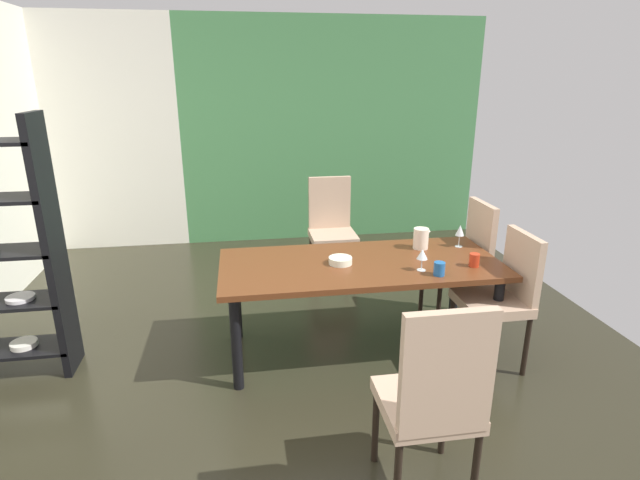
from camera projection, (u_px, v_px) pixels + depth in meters
ground_plane at (304, 377)px, 3.47m from camera, size 5.21×6.34×0.02m
back_panel_interior at (110, 136)px, 5.69m from camera, size 1.57×0.10×2.64m
garden_window_panel at (334, 132)px, 6.09m from camera, size 3.64×0.10×2.64m
dining_table at (360, 272)px, 3.59m from camera, size 2.00×0.89×0.71m
chair_right_near at (503, 292)px, 3.46m from camera, size 0.44×0.44×0.97m
chair_head_near at (434, 396)px, 2.29m from camera, size 0.44×0.44×1.07m
chair_right_far at (465, 258)px, 4.05m from camera, size 0.44×0.44×1.03m
chair_head_far at (331, 225)px, 4.93m from camera, size 0.44×0.45×1.03m
wine_glass_east at (422, 255)px, 3.38m from camera, size 0.07×0.07×0.15m
wine_glass_near_window at (460, 231)px, 3.84m from camera, size 0.07×0.07×0.18m
serving_bowl_south at (340, 261)px, 3.53m from camera, size 0.17×0.17×0.05m
cup_front at (439, 269)px, 3.32m from camera, size 0.07×0.07×0.09m
cup_corner at (474, 260)px, 3.47m from camera, size 0.07×0.07×0.09m
pitcher_north at (421, 238)px, 3.82m from camera, size 0.13×0.12×0.16m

